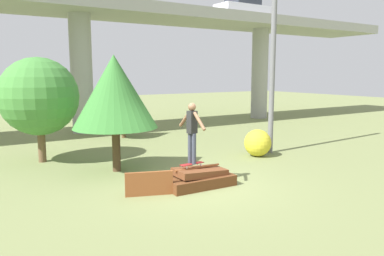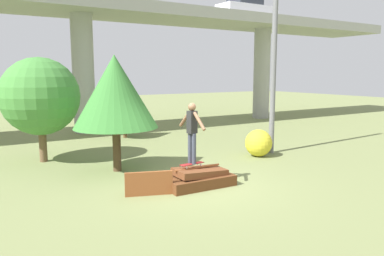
{
  "view_description": "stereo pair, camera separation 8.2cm",
  "coord_description": "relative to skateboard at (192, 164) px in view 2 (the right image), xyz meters",
  "views": [
    {
      "loc": [
        -5.44,
        -8.41,
        3.09
      ],
      "look_at": [
        -0.13,
        0.07,
        1.61
      ],
      "focal_mm": 35.0,
      "sensor_mm": 36.0,
      "label": 1
    },
    {
      "loc": [
        -5.37,
        -8.46,
        3.09
      ],
      "look_at": [
        -0.13,
        0.07,
        1.61
      ],
      "focal_mm": 35.0,
      "sensor_mm": 36.0,
      "label": 2
    }
  ],
  "objects": [
    {
      "name": "highway_overpass",
      "position": [
        0.13,
        10.87,
        5.18
      ],
      "size": [
        44.0,
        4.29,
        6.63
      ],
      "color": "#9E9E99",
      "rests_on": "ground_plane"
    },
    {
      "name": "bush_yellow_flowering",
      "position": [
        4.03,
        1.82,
        -0.11
      ],
      "size": [
        1.01,
        1.01,
        1.01
      ],
      "color": "gold",
      "rests_on": "ground_plane"
    },
    {
      "name": "tree_behind_left",
      "position": [
        -2.97,
        5.14,
        1.67
      ],
      "size": [
        2.67,
        2.67,
        3.63
      ],
      "color": "brown",
      "rests_on": "ground_plane"
    },
    {
      "name": "scrap_pile",
      "position": [
        0.15,
        -0.08,
        -0.4
      ],
      "size": [
        1.92,
        1.17,
        0.54
      ],
      "color": "#5B3319",
      "rests_on": "ground_plane"
    },
    {
      "name": "car_on_overpass_right",
      "position": [
        10.94,
        11.04,
        6.59
      ],
      "size": [
        4.02,
        1.62,
        1.4
      ],
      "color": "silver",
      "rests_on": "highway_overpass"
    },
    {
      "name": "skater",
      "position": [
        0.0,
        -0.0,
        0.98
      ],
      "size": [
        0.24,
        1.12,
        1.67
      ],
      "color": "#383D4C",
      "rests_on": "skateboard"
    },
    {
      "name": "utility_pole",
      "position": [
        4.88,
        2.04,
        3.81
      ],
      "size": [
        1.3,
        0.2,
        8.58
      ],
      "color": "slate",
      "rests_on": "ground_plane"
    },
    {
      "name": "tree_behind_right",
      "position": [
        1.3,
        8.26,
        1.3
      ],
      "size": [
        1.86,
        1.86,
        2.81
      ],
      "color": "brown",
      "rests_on": "ground_plane"
    },
    {
      "name": "skateboard",
      "position": [
        0.0,
        0.0,
        0.0
      ],
      "size": [
        0.74,
        0.27,
        0.09
      ],
      "color": "maroon",
      "rests_on": "scrap_pile"
    },
    {
      "name": "tree_mid_back",
      "position": [
        -1.2,
        2.58,
        1.9
      ],
      "size": [
        2.63,
        2.63,
        3.65
      ],
      "color": "#4C3823",
      "rests_on": "ground_plane"
    },
    {
      "name": "ground_plane",
      "position": [
        0.13,
        -0.07,
        -0.61
      ],
      "size": [
        80.0,
        80.0,
        0.0
      ],
      "primitive_type": "plane",
      "color": "olive"
    },
    {
      "name": "scrap_plank_loose",
      "position": [
        -1.37,
        -0.14,
        -0.3
      ],
      "size": [
        1.17,
        0.49,
        0.62
      ],
      "color": "brown",
      "rests_on": "ground_plane"
    }
  ]
}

